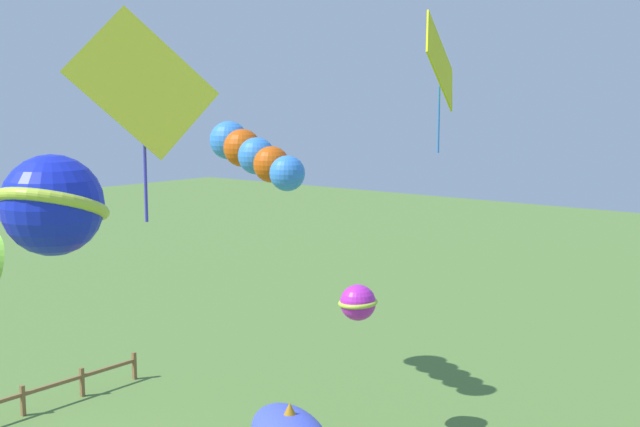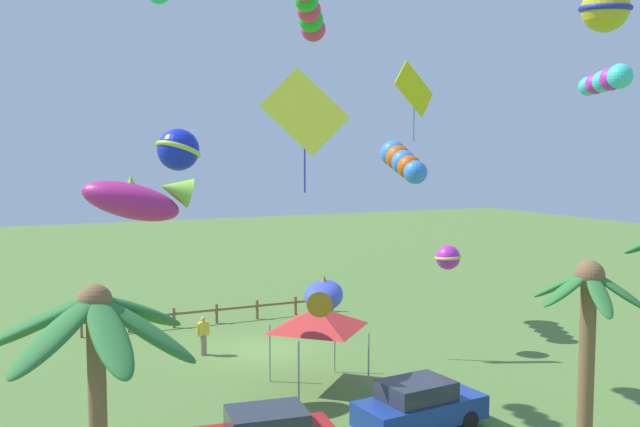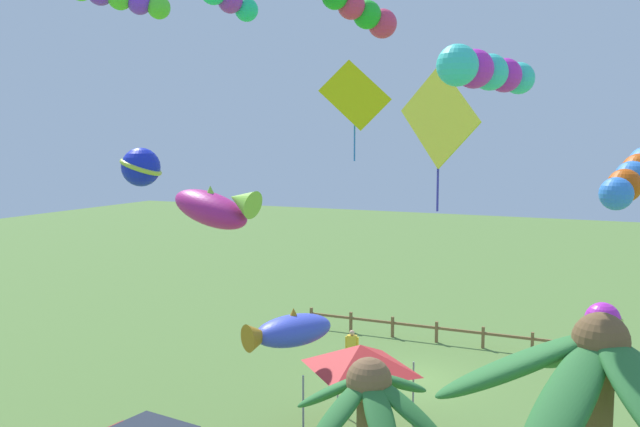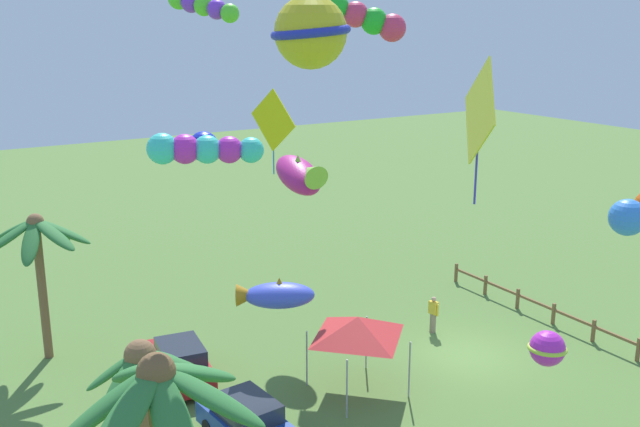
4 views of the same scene
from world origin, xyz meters
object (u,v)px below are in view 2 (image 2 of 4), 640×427
parked_car_1 (419,405)px  kite_tube_10 (606,81)px  kite_fish_6 (138,199)px  kite_tube_9 (402,161)px  kite_ball_1 (448,257)px  festival_tent (318,318)px  kite_ball_7 (178,150)px  kite_ball_11 (605,8)px  palm_tree_0 (95,347)px  spectator_0 (203,335)px  kite_fish_5 (323,296)px  kite_tube_2 (309,13)px  palm_tree_2 (588,318)px  kite_diamond_0 (305,113)px  kite_diamond_8 (414,90)px

parked_car_1 → kite_tube_10: kite_tube_10 is taller
kite_fish_6 → kite_tube_9: (-13.23, -5.23, 1.12)m
parked_car_1 → kite_ball_1: size_ratio=2.60×
festival_tent → kite_ball_7: (5.60, 3.15, 5.80)m
kite_ball_1 → kite_ball_7: 13.95m
kite_fish_6 → kite_ball_11: (-12.69, 7.02, 5.82)m
palm_tree_0 → spectator_0: 16.02m
parked_car_1 → kite_fish_5: bearing=-44.5°
spectator_0 → kite_ball_11: 18.90m
festival_tent → kite_tube_2: bearing=-22.6°
spectator_0 → kite_tube_2: 13.45m
spectator_0 → kite_fish_6: size_ratio=0.42×
kite_tube_2 → kite_fish_6: 8.41m
palm_tree_2 → kite_fish_6: (9.43, -9.82, 2.76)m
palm_tree_2 → kite_tube_9: bearing=-104.2°
kite_diamond_0 → palm_tree_0: bearing=52.2°
palm_tree_0 → palm_tree_2: (-12.12, -0.02, -0.70)m
kite_fish_6 → kite_tube_10: bearing=141.7°
palm_tree_2 → kite_diamond_0: (2.28, -12.65, 5.82)m
kite_ball_1 → kite_tube_10: size_ratio=0.67×
palm_tree_0 → kite_fish_6: bearing=-105.3°
palm_tree_0 → kite_tube_10: (-13.69, -1.15, 5.48)m
festival_tent → kite_ball_1: kite_ball_1 is taller
kite_ball_7 → festival_tent: bearing=-150.7°
kite_tube_2 → kite_fish_6: size_ratio=0.74×
festival_tent → kite_tube_9: (-7.35, -6.34, 5.38)m
festival_tent → kite_ball_7: 8.65m
kite_ball_1 → kite_diamond_8: 9.92m
kite_ball_7 → kite_tube_10: (-10.71, 4.44, 1.88)m
kite_fish_5 → kite_tube_10: 10.11m
kite_ball_7 → parked_car_1: bearing=166.3°
spectator_0 → kite_ball_7: kite_ball_7 is taller
palm_tree_2 → parked_car_1: bearing=-57.9°
kite_tube_2 → kite_tube_10: 9.77m
kite_ball_7 → kite_ball_11: size_ratio=0.77×
spectator_0 → kite_tube_9: bearing=-175.7°
kite_diamond_8 → kite_tube_10: bearing=135.7°
spectator_0 → kite_ball_7: (3.07, 8.74, 7.46)m
palm_tree_2 → kite_ball_7: kite_ball_7 is taller
kite_fish_6 → kite_diamond_8: 9.39m
kite_fish_6 → kite_tube_9: bearing=-158.4°
kite_diamond_0 → kite_tube_9: kite_diamond_0 is taller
festival_tent → kite_fish_5: kite_fish_5 is taller
festival_tent → kite_tube_10: 11.94m
kite_ball_1 → kite_ball_11: kite_ball_11 is taller
festival_tent → kite_fish_5: size_ratio=1.03×
palm_tree_2 → kite_fish_6: kite_fish_6 is taller
kite_fish_6 → kite_fish_5: bearing=142.0°
festival_tent → kite_tube_10: kite_tube_10 is taller
kite_fish_6 → kite_tube_10: (-11.00, 8.68, 3.43)m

